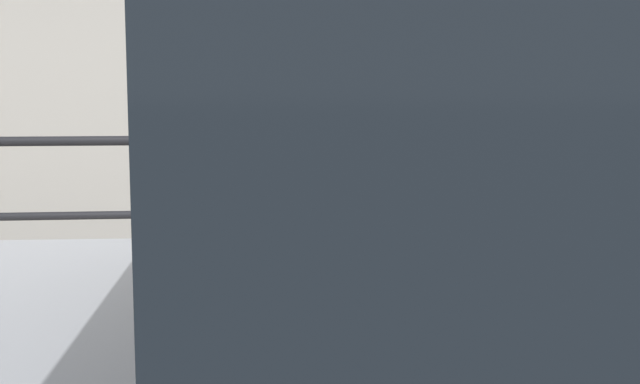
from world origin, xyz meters
name	(u,v)px	position (x,y,z in m)	size (l,w,h in m)	color
sidewalk_curb	(211,378)	(0.00, 1.49, 0.06)	(36.00, 2.98, 0.13)	#ADA8A0
parking_meter	(250,182)	(0.19, 0.51, 1.15)	(0.16, 0.17, 1.45)	slate
pedestrian_at_meter	(420,205)	(0.87, 0.70, 1.03)	(0.59, 0.65, 1.60)	brown
background_railing	(215,184)	(0.00, 2.74, 0.89)	(24.06, 0.06, 1.07)	black
backdrop_wall	(220,48)	(0.00, 5.00, 1.84)	(32.00, 0.50, 3.67)	gray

